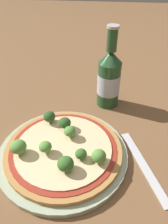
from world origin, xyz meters
name	(u,v)px	position (x,y,z in m)	size (l,w,h in m)	color
ground_plane	(68,156)	(0.00, 0.00, 0.00)	(3.00, 3.00, 0.00)	brown
plate	(63,155)	(-0.01, 0.00, 0.01)	(0.28, 0.28, 0.01)	#A3B293
pizza	(63,151)	(-0.01, 0.00, 0.02)	(0.25, 0.25, 0.01)	#B77F42
broccoli_floret_0	(49,117)	(-0.06, 0.08, 0.04)	(0.03, 0.03, 0.03)	#7A9E5B
broccoli_floret_1	(18,147)	(-0.09, -0.02, 0.04)	(0.03, 0.03, 0.03)	#7A9E5B
broccoli_floret_2	(66,164)	(0.01, -0.06, 0.04)	(0.03, 0.03, 0.03)	#7A9E5B
broccoli_floret_3	(71,132)	(0.00, 0.03, 0.04)	(0.03, 0.03, 0.03)	#7A9E5B
broccoli_floret_4	(99,156)	(0.07, -0.03, 0.04)	(0.03, 0.03, 0.03)	#7A9E5B
broccoli_floret_5	(45,147)	(-0.04, -0.02, 0.04)	(0.03, 0.03, 0.03)	#7A9E5B
broccoli_floret_6	(65,123)	(-0.02, 0.06, 0.04)	(0.03, 0.03, 0.03)	#7A9E5B
broccoli_floret_7	(81,154)	(0.03, -0.02, 0.04)	(0.02, 0.02, 0.02)	#7A9E5B
beer_bottle	(109,78)	(0.08, 0.20, 0.08)	(0.06, 0.06, 0.22)	#234C28
fork	(144,165)	(0.16, -0.01, 0.00)	(0.09, 0.19, 0.00)	silver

